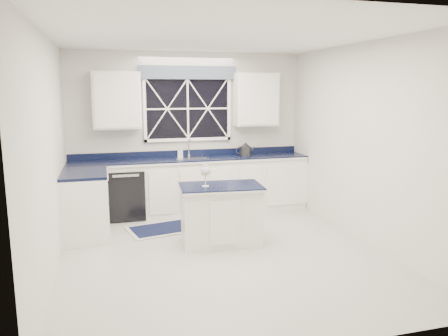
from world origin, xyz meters
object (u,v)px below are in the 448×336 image
object	(u,v)px
island	(221,214)
wine_glass	(205,172)
faucet	(189,147)
dishwasher	(126,193)
soap_bottle	(180,152)
kettle	(245,149)

from	to	relation	value
island	wine_glass	world-z (taller)	wine_glass
faucet	island	bearing A→B (deg)	-87.36
dishwasher	wine_glass	bearing A→B (deg)	-59.18
island	soap_bottle	distance (m)	1.83
faucet	kettle	xyz separation A→B (m)	(0.96, -0.16, -0.05)
dishwasher	kettle	xyz separation A→B (m)	(2.06, 0.03, 0.64)
soap_bottle	kettle	bearing A→B (deg)	-3.68
dishwasher	island	world-z (taller)	dishwasher
island	kettle	bearing A→B (deg)	66.69
faucet	wine_glass	size ratio (longest dim) A/B	1.04
island	wine_glass	size ratio (longest dim) A/B	3.91
soap_bottle	faucet	bearing A→B (deg)	28.26
faucet	wine_glass	bearing A→B (deg)	-94.23
island	kettle	xyz separation A→B (m)	(0.88, 1.63, 0.64)
kettle	island	bearing A→B (deg)	-110.08
soap_bottle	dishwasher	bearing A→B (deg)	-173.66
faucet	island	size ratio (longest dim) A/B	0.27
soap_bottle	island	bearing A→B (deg)	-81.58
dishwasher	soap_bottle	bearing A→B (deg)	6.34
faucet	soap_bottle	size ratio (longest dim) A/B	1.63
island	soap_bottle	bearing A→B (deg)	103.41
kettle	wine_glass	distance (m)	1.98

